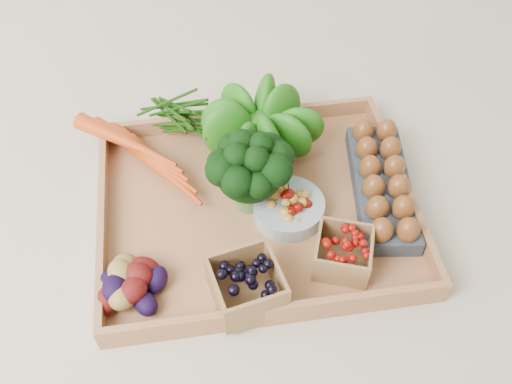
{
  "coord_description": "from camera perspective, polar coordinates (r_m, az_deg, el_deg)",
  "views": [
    {
      "loc": [
        -0.1,
        -0.62,
        0.82
      ],
      "look_at": [
        0.0,
        0.0,
        0.06
      ],
      "focal_mm": 40.0,
      "sensor_mm": 36.0,
      "label": 1
    }
  ],
  "objects": [
    {
      "name": "punnet_raspberry",
      "position": [
        0.94,
        8.69,
        -6.0
      ],
      "size": [
        0.12,
        0.12,
        0.06
      ],
      "primitive_type": "cube",
      "rotation": [
        0.0,
        0.0,
        -0.35
      ],
      "color": "#780905",
      "rests_on": "tray"
    },
    {
      "name": "tray",
      "position": [
        1.03,
        0.0,
        -1.86
      ],
      "size": [
        0.55,
        0.45,
        0.01
      ],
      "primitive_type": "cube",
      "color": "#B07649",
      "rests_on": "ground"
    },
    {
      "name": "potatoes",
      "position": [
        0.92,
        -12.85,
        -8.65
      ],
      "size": [
        0.13,
        0.13,
        0.07
      ],
      "primitive_type": null,
      "color": "#480B0B",
      "rests_on": "tray"
    },
    {
      "name": "broccoli",
      "position": [
        0.98,
        -0.68,
        0.88
      ],
      "size": [
        0.15,
        0.15,
        0.12
      ],
      "primitive_type": null,
      "color": "black",
      "rests_on": "tray"
    },
    {
      "name": "carrots",
      "position": [
        1.09,
        -10.76,
        3.56
      ],
      "size": [
        0.23,
        0.16,
        0.05
      ],
      "primitive_type": null,
      "color": "#C43D10",
      "rests_on": "tray"
    },
    {
      "name": "egg_carton",
      "position": [
        1.06,
        12.42,
        0.48
      ],
      "size": [
        0.14,
        0.29,
        0.03
      ],
      "primitive_type": "cube",
      "rotation": [
        0.0,
        0.0,
        -0.14
      ],
      "color": "#373D46",
      "rests_on": "tray"
    },
    {
      "name": "cherry_bowl",
      "position": [
        1.01,
        3.28,
        -1.67
      ],
      "size": [
        0.13,
        0.13,
        0.03
      ],
      "primitive_type": "cylinder",
      "color": "#8C9EA5",
      "rests_on": "tray"
    },
    {
      "name": "ground",
      "position": [
        1.04,
        0.0,
        -2.11
      ],
      "size": [
        4.0,
        4.0,
        0.0
      ],
      "primitive_type": "plane",
      "color": "beige",
      "rests_on": "ground"
    },
    {
      "name": "punnet_blackberry",
      "position": [
        0.89,
        -0.95,
        -9.33
      ],
      "size": [
        0.12,
        0.12,
        0.07
      ],
      "primitive_type": "cube",
      "rotation": [
        0.0,
        0.0,
        0.2
      ],
      "color": "black",
      "rests_on": "tray"
    },
    {
      "name": "lettuce",
      "position": [
        1.07,
        0.4,
        7.06
      ],
      "size": [
        0.15,
        0.15,
        0.15
      ],
      "primitive_type": "sphere",
      "color": "#165A0E",
      "rests_on": "tray"
    }
  ]
}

